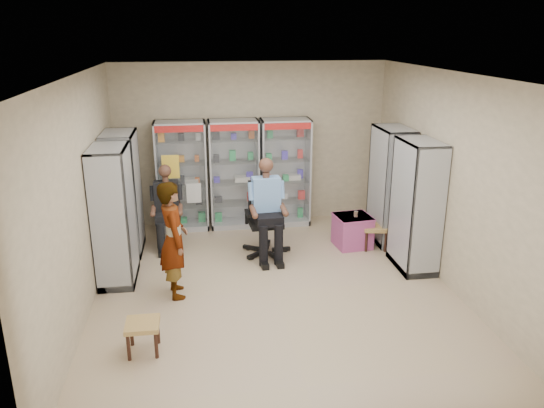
{
  "coord_description": "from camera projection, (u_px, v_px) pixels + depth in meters",
  "views": [
    {
      "loc": [
        -1.01,
        -6.69,
        3.53
      ],
      "look_at": [
        0.06,
        0.7,
        1.07
      ],
      "focal_mm": 35.0,
      "sensor_mm": 36.0,
      "label": 1
    }
  ],
  "objects": [
    {
      "name": "cabinet_right_near",
      "position": [
        416.0,
        206.0,
        7.99
      ],
      "size": [
        0.9,
        0.5,
        2.0
      ],
      "primitive_type": "cube",
      "rotation": [
        0.0,
        0.0,
        1.57
      ],
      "color": "#9EA0A5",
      "rests_on": "floor"
    },
    {
      "name": "woven_stool_a",
      "position": [
        375.0,
        237.0,
        8.96
      ],
      "size": [
        0.46,
        0.46,
        0.4
      ],
      "primitive_type": "cube",
      "rotation": [
        0.0,
        0.0,
        -0.17
      ],
      "color": "#96633F",
      "rests_on": "floor"
    },
    {
      "name": "cabinet_right_far",
      "position": [
        390.0,
        186.0,
        9.03
      ],
      "size": [
        0.9,
        0.5,
        2.0
      ],
      "primitive_type": "cube",
      "rotation": [
        0.0,
        0.0,
        1.57
      ],
      "color": "#B6B9BE",
      "rests_on": "floor"
    },
    {
      "name": "seated_shopkeeper",
      "position": [
        266.0,
        210.0,
        8.52
      ],
      "size": [
        0.54,
        0.73,
        1.53
      ],
      "primitive_type": null,
      "rotation": [
        0.0,
        0.0,
        0.06
      ],
      "color": "#6886CD",
      "rests_on": "floor"
    },
    {
      "name": "room_shell",
      "position": [
        275.0,
        155.0,
        6.92
      ],
      "size": [
        5.02,
        6.02,
        3.01
      ],
      "color": "#BEAE8D",
      "rests_on": "ground"
    },
    {
      "name": "seated_customer",
      "position": [
        167.0,
        208.0,
        8.94
      ],
      "size": [
        0.44,
        0.6,
        1.34
      ],
      "primitive_type": null,
      "color": "black",
      "rests_on": "floor"
    },
    {
      "name": "standing_man",
      "position": [
        174.0,
        240.0,
        7.19
      ],
      "size": [
        0.49,
        0.66,
        1.64
      ],
      "primitive_type": "imported",
      "rotation": [
        0.0,
        0.0,
        1.75
      ],
      "color": "gray",
      "rests_on": "floor"
    },
    {
      "name": "cabinet_back_right",
      "position": [
        285.0,
        173.0,
        9.87
      ],
      "size": [
        0.9,
        0.5,
        2.0
      ],
      "primitive_type": "cube",
      "color": "silver",
      "rests_on": "floor"
    },
    {
      "name": "wooden_chair",
      "position": [
        168.0,
        218.0,
        9.05
      ],
      "size": [
        0.42,
        0.42,
        0.94
      ],
      "primitive_type": "cube",
      "color": "black",
      "rests_on": "floor"
    },
    {
      "name": "woven_stool_b",
      "position": [
        143.0,
        337.0,
        6.06
      ],
      "size": [
        0.38,
        0.38,
        0.38
      ],
      "primitive_type": "cube",
      "rotation": [
        0.0,
        0.0,
        -0.0
      ],
      "color": "#A97C47",
      "rests_on": "floor"
    },
    {
      "name": "cabinet_left_far",
      "position": [
        123.0,
        193.0,
        8.61
      ],
      "size": [
        0.9,
        0.5,
        2.0
      ],
      "primitive_type": "cube",
      "rotation": [
        0.0,
        0.0,
        -1.57
      ],
      "color": "silver",
      "rests_on": "floor"
    },
    {
      "name": "floor",
      "position": [
        275.0,
        291.0,
        7.53
      ],
      "size": [
        6.0,
        6.0,
        0.0
      ],
      "primitive_type": "plane",
      "color": "tan",
      "rests_on": "ground"
    },
    {
      "name": "cabinet_left_near",
      "position": [
        114.0,
        216.0,
        7.57
      ],
      "size": [
        0.9,
        0.5,
        2.0
      ],
      "primitive_type": "cube",
      "rotation": [
        0.0,
        0.0,
        -1.57
      ],
      "color": "#A1A4A7",
      "rests_on": "floor"
    },
    {
      "name": "cabinet_back_left",
      "position": [
        182.0,
        176.0,
        9.61
      ],
      "size": [
        0.9,
        0.5,
        2.0
      ],
      "primitive_type": "cube",
      "color": "#AEB1B5",
      "rests_on": "floor"
    },
    {
      "name": "cabinet_back_mid",
      "position": [
        234.0,
        174.0,
        9.74
      ],
      "size": [
        0.9,
        0.5,
        2.0
      ],
      "primitive_type": "cube",
      "color": "#A6A9AE",
      "rests_on": "floor"
    },
    {
      "name": "tea_glass",
      "position": [
        356.0,
        214.0,
        8.89
      ],
      "size": [
        0.07,
        0.07,
        0.1
      ],
      "primitive_type": "cylinder",
      "color": "#4F1D06",
      "rests_on": "pink_trunk"
    },
    {
      "name": "office_chair",
      "position": [
        266.0,
        219.0,
        8.62
      ],
      "size": [
        0.69,
        0.69,
        1.2
      ],
      "primitive_type": "cube",
      "rotation": [
        0.0,
        0.0,
        0.06
      ],
      "color": "black",
      "rests_on": "floor"
    },
    {
      "name": "pink_trunk",
      "position": [
        352.0,
        231.0,
        9.02
      ],
      "size": [
        0.62,
        0.6,
        0.54
      ],
      "primitive_type": "cube",
      "rotation": [
        0.0,
        0.0,
        0.11
      ],
      "color": "#AF467D",
      "rests_on": "floor"
    }
  ]
}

